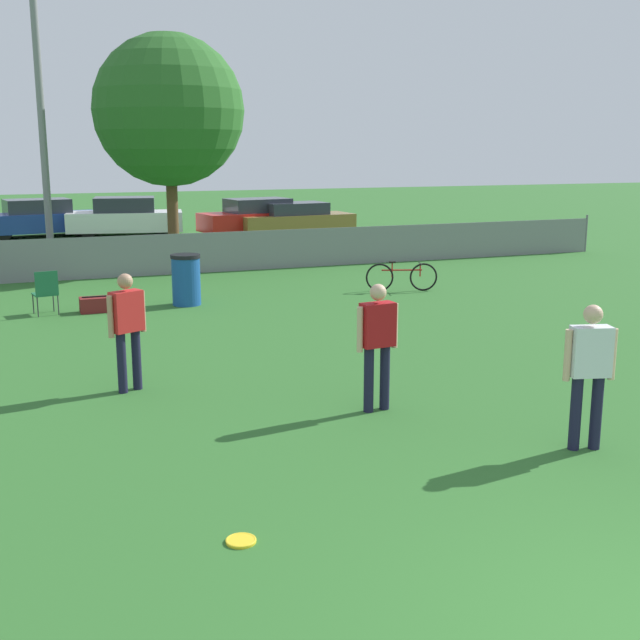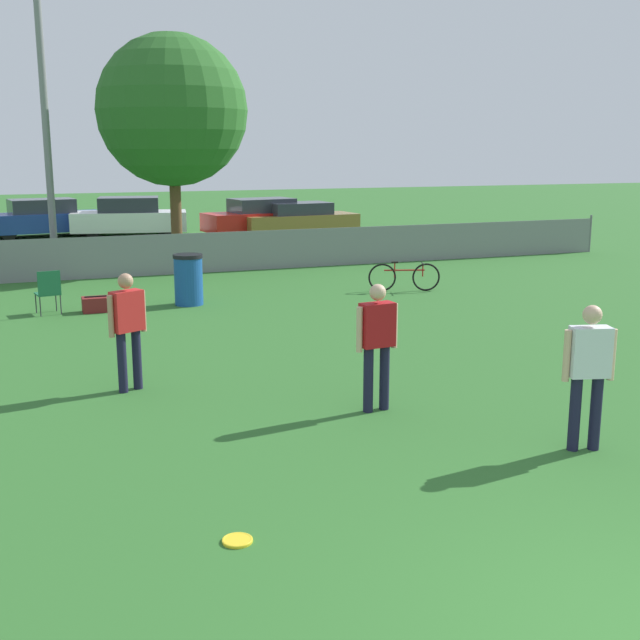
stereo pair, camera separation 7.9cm
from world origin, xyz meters
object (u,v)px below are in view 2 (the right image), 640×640
object	(u,v)px
parked_car_red	(262,217)
trash_bin	(188,279)
player_receiver_white	(589,366)
gear_bag_sideline	(99,304)
tree_near_pole	(172,111)
light_pole	(42,76)
parked_car_blue	(43,218)
player_thrower_red	(128,323)
parked_car_white	(130,217)
player_defender_red	(377,337)
bicycle_sideline	(404,277)
folding_chair_sideline	(48,290)
frisbee_disc	(237,540)
parked_car_tan	(299,219)

from	to	relation	value
parked_car_red	trash_bin	bearing A→B (deg)	-122.34
player_receiver_white	gear_bag_sideline	bearing A→B (deg)	128.72
tree_near_pole	light_pole	bearing A→B (deg)	172.90
tree_near_pole	parked_car_blue	bearing A→B (deg)	109.35
player_thrower_red	gear_bag_sideline	distance (m)	5.99
light_pole	parked_car_white	bearing A→B (deg)	69.56
player_defender_red	bicycle_sideline	xyz separation A→B (m)	(4.34, 7.92, -0.64)
tree_near_pole	parked_car_white	size ratio (longest dim) A/B	1.41
folding_chair_sideline	parked_car_blue	distance (m)	15.76
trash_bin	gear_bag_sideline	bearing A→B (deg)	-177.14
player_receiver_white	frisbee_disc	world-z (taller)	player_receiver_white
player_receiver_white	parked_car_red	bearing A→B (deg)	97.57
tree_near_pole	trash_bin	bearing A→B (deg)	-98.36
parked_car_white	parked_car_blue	bearing A→B (deg)	177.87
tree_near_pole	parked_car_red	world-z (taller)	tree_near_pole
player_receiver_white	frisbee_disc	xyz separation A→B (m)	(-4.26, -0.75, -0.97)
tree_near_pole	player_receiver_white	bearing A→B (deg)	-84.36
tree_near_pole	player_receiver_white	distance (m)	16.60
frisbee_disc	folding_chair_sideline	bearing A→B (deg)	95.95
parked_car_white	parked_car_red	bearing A→B (deg)	-9.90
light_pole	bicycle_sideline	xyz separation A→B (m)	(7.68, -6.56, -4.91)
frisbee_disc	gear_bag_sideline	xyz separation A→B (m)	(-0.14, 10.82, 0.14)
player_defender_red	parked_car_tan	bearing A→B (deg)	67.29
tree_near_pole	parked_car_white	bearing A→B (deg)	91.20
bicycle_sideline	parked_car_blue	distance (m)	17.61
frisbee_disc	bicycle_sideline	size ratio (longest dim) A/B	0.16
player_defender_red	gear_bag_sideline	bearing A→B (deg)	102.77
trash_bin	parked_car_tan	distance (m)	14.52
trash_bin	parked_car_white	xyz separation A→B (m)	(0.69, 15.00, 0.14)
frisbee_disc	parked_car_white	size ratio (longest dim) A/B	0.06
light_pole	player_receiver_white	xyz separation A→B (m)	(4.98, -16.59, -4.28)
frisbee_disc	parked_car_blue	xyz separation A→B (m)	(-0.74, 26.61, 0.68)
parked_car_white	folding_chair_sideline	bearing A→B (deg)	-93.37
player_receiver_white	player_thrower_red	bearing A→B (deg)	152.75
player_defender_red	folding_chair_sideline	size ratio (longest dim) A/B	1.82
parked_car_blue	frisbee_disc	bearing A→B (deg)	-97.13
bicycle_sideline	parked_car_tan	size ratio (longest dim) A/B	0.35
light_pole	frisbee_disc	distance (m)	18.13
tree_near_pole	frisbee_disc	bearing A→B (deg)	-98.96
light_pole	tree_near_pole	xyz separation A→B (m)	(3.39, -0.42, -0.87)
folding_chair_sideline	trash_bin	size ratio (longest dim) A/B	0.83
parked_car_blue	gear_bag_sideline	bearing A→B (deg)	-96.53
player_thrower_red	parked_car_white	xyz separation A→B (m)	(2.75, 21.03, -0.28)
frisbee_disc	trash_bin	size ratio (longest dim) A/B	0.24
folding_chair_sideline	bicycle_sideline	xyz separation A→B (m)	(8.10, -0.08, -0.17)
light_pole	parked_car_white	distance (m)	10.22
folding_chair_sideline	parked_car_white	bearing A→B (deg)	-113.97
player_defender_red	bicycle_sideline	bearing A→B (deg)	54.94
player_receiver_white	parked_car_white	distance (m)	25.23
bicycle_sideline	gear_bag_sideline	xyz separation A→B (m)	(-7.10, 0.04, -0.19)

